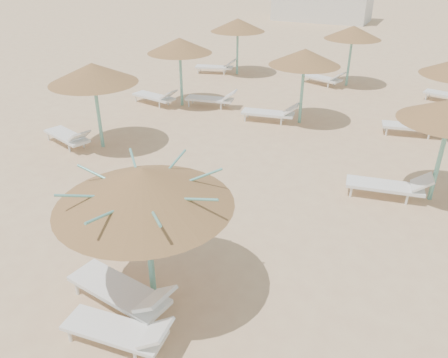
% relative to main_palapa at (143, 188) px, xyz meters
% --- Properties ---
extents(ground, '(120.00, 120.00, 0.00)m').
position_rel_main_palapa_xyz_m(ground, '(-0.07, 0.35, -2.30)').
color(ground, '#D6B082').
rests_on(ground, ground).
extents(main_palapa, '(2.95, 2.95, 2.64)m').
position_rel_main_palapa_xyz_m(main_palapa, '(0.00, 0.00, 0.00)').
color(main_palapa, '#69B6A7').
rests_on(main_palapa, ground).
extents(lounger_main_a, '(2.21, 0.94, 0.78)m').
position_rel_main_palapa_xyz_m(lounger_main_a, '(-0.29, -0.46, -1.92)').
color(lounger_main_a, white).
rests_on(lounger_main_a, ground).
extents(lounger_main_b, '(1.87, 0.73, 0.66)m').
position_rel_main_palapa_xyz_m(lounger_main_b, '(0.17, -1.16, -1.98)').
color(lounger_main_b, white).
rests_on(lounger_main_b, ground).
extents(palapa_field, '(14.42, 13.15, 2.69)m').
position_rel_main_palapa_xyz_m(palapa_field, '(-0.40, 11.01, 0.01)').
color(palapa_field, '#69B6A7').
rests_on(palapa_field, ground).
extents(service_hut, '(8.40, 4.40, 3.25)m').
position_rel_main_palapa_xyz_m(service_hut, '(-6.07, 35.35, -0.65)').
color(service_hut, silver).
rests_on(service_hut, ground).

